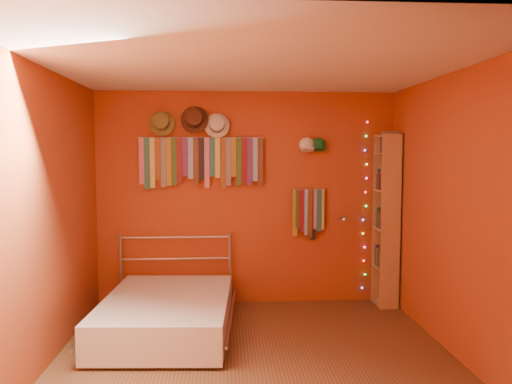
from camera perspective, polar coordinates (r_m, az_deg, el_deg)
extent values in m
plane|color=#50351B|center=(4.49, 0.01, -18.97)|extent=(3.50, 3.50, 0.00)
cube|color=#943517|center=(5.89, -1.06, -0.73)|extent=(3.50, 0.02, 2.50)
cube|color=#943517|center=(4.61, 22.31, -2.56)|extent=(0.02, 3.50, 2.50)
cube|color=#943517|center=(4.41, -23.37, -2.90)|extent=(0.02, 3.50, 2.50)
cube|color=white|center=(4.18, 0.01, 14.29)|extent=(3.50, 3.50, 0.02)
cylinder|color=#A8A8AD|center=(5.82, -6.27, 6.18)|extent=(1.45, 0.01, 0.01)
cube|color=#BF5F79|center=(5.88, -12.95, 3.47)|extent=(0.06, 0.01, 0.54)
cube|color=#1B5F54|center=(5.86, -12.35, 3.20)|extent=(0.06, 0.01, 0.59)
cube|color=#CECE52|center=(5.85, -11.76, 3.27)|extent=(0.06, 0.01, 0.58)
cube|color=brown|center=(5.85, -11.15, 3.74)|extent=(0.06, 0.01, 0.48)
cube|color=navy|center=(5.84, -10.54, 3.33)|extent=(0.06, 0.01, 0.57)
cube|color=olive|center=(5.83, -9.94, 3.43)|extent=(0.06, 0.01, 0.55)
cube|color=#20471C|center=(5.83, -9.32, 3.45)|extent=(0.06, 0.01, 0.55)
cube|color=maroon|center=(5.82, -8.71, 3.59)|extent=(0.06, 0.01, 0.52)
cube|color=#431B6C|center=(5.81, -8.11, 3.99)|extent=(0.06, 0.01, 0.44)
cube|color=#749CCF|center=(5.81, -7.49, 3.84)|extent=(0.06, 0.01, 0.47)
cube|color=#462917|center=(5.80, -6.87, 3.55)|extent=(0.06, 0.01, 0.53)
cube|color=black|center=(5.80, -6.26, 3.79)|extent=(0.06, 0.01, 0.49)
cube|color=#BD5E94|center=(5.81, -5.64, 3.34)|extent=(0.06, 0.01, 0.58)
cube|color=#1B6054|center=(5.80, -5.03, 4.00)|extent=(0.06, 0.01, 0.45)
cube|color=#C4C44E|center=(5.79, -4.41, 3.91)|extent=(0.06, 0.01, 0.46)
cube|color=brown|center=(5.80, -3.79, 3.28)|extent=(0.06, 0.01, 0.59)
cube|color=navy|center=(5.80, -3.18, 3.46)|extent=(0.06, 0.01, 0.56)
cube|color=#886118|center=(5.79, -2.56, 3.99)|extent=(0.06, 0.01, 0.45)
cube|color=#305120|center=(5.80, -1.94, 3.48)|extent=(0.06, 0.01, 0.55)
cube|color=maroon|center=(5.80, -1.33, 3.64)|extent=(0.06, 0.01, 0.52)
cube|color=#411A6A|center=(5.80, -0.71, 3.51)|extent=(0.06, 0.01, 0.55)
cube|color=#6F9EC6|center=(5.81, -0.10, 3.73)|extent=(0.06, 0.01, 0.50)
cube|color=#462217|center=(5.81, 0.52, 3.51)|extent=(0.06, 0.01, 0.55)
cylinder|color=#A8A8AD|center=(5.91, 6.01, 0.30)|extent=(0.40, 0.01, 0.01)
cube|color=olive|center=(5.90, 4.47, -2.40)|extent=(0.06, 0.01, 0.55)
cube|color=#22441B|center=(5.90, 4.83, -1.95)|extent=(0.06, 0.01, 0.46)
cube|color=maroon|center=(5.90, 5.18, -2.03)|extent=(0.06, 0.01, 0.48)
cube|color=#461A69|center=(5.91, 5.50, -2.14)|extent=(0.06, 0.01, 0.50)
cube|color=#6A91BE|center=(5.92, 5.85, -2.33)|extent=(0.06, 0.01, 0.54)
cube|color=#493118|center=(5.92, 6.20, -2.51)|extent=(0.06, 0.01, 0.58)
cube|color=black|center=(5.94, 6.51, -2.59)|extent=(0.06, 0.01, 0.60)
cube|color=#AA5571|center=(5.93, 6.87, -1.98)|extent=(0.06, 0.01, 0.47)
cube|color=#1B5B61|center=(5.93, 7.22, -2.10)|extent=(0.06, 0.01, 0.50)
cube|color=#C3C14E|center=(5.95, 7.53, -2.00)|extent=(0.06, 0.01, 0.48)
cylinder|color=olive|center=(5.85, -10.69, 7.70)|extent=(0.29, 0.07, 0.29)
cylinder|color=olive|center=(5.80, -10.75, 7.84)|extent=(0.17, 0.14, 0.19)
cylinder|color=#332314|center=(5.83, -10.72, 7.77)|extent=(0.18, 0.06, 0.18)
cylinder|color=#452418|center=(5.82, -7.03, 8.19)|extent=(0.32, 0.08, 0.31)
cylinder|color=#452418|center=(5.77, -7.06, 8.35)|extent=(0.19, 0.16, 0.21)
cylinder|color=black|center=(5.80, -7.04, 8.27)|extent=(0.19, 0.06, 0.19)
cylinder|color=beige|center=(5.81, -4.48, 7.57)|extent=(0.29, 0.07, 0.28)
cylinder|color=beige|center=(5.76, -4.49, 7.72)|extent=(0.17, 0.14, 0.19)
cylinder|color=black|center=(5.78, -4.49, 7.64)|extent=(0.18, 0.06, 0.18)
ellipsoid|color=silver|center=(5.89, 5.82, 5.37)|extent=(0.18, 0.14, 0.18)
cube|color=silver|center=(5.78, 5.99, 4.84)|extent=(0.13, 0.10, 0.05)
ellipsoid|color=#176927|center=(5.91, 7.15, 5.38)|extent=(0.17, 0.13, 0.17)
cube|color=#176927|center=(5.81, 7.34, 4.88)|extent=(0.12, 0.09, 0.05)
sphere|color=#FF3333|center=(6.07, 12.61, 7.82)|extent=(0.02, 0.02, 0.02)
sphere|color=#33FF4C|center=(6.06, 12.48, 6.26)|extent=(0.02, 0.02, 0.02)
sphere|color=#4C66FF|center=(6.05, 12.34, 4.69)|extent=(0.02, 0.02, 0.02)
sphere|color=yellow|center=(6.06, 12.54, 3.11)|extent=(0.02, 0.02, 0.02)
sphere|color=#FF4CCC|center=(6.07, 12.52, 1.54)|extent=(0.02, 0.02, 0.02)
sphere|color=#FF3333|center=(6.07, 12.40, -0.02)|extent=(0.02, 0.02, 0.02)
sphere|color=#33FF4C|center=(6.09, 12.47, -1.58)|extent=(0.02, 0.02, 0.02)
sphere|color=#4C66FF|center=(6.10, 12.13, -3.13)|extent=(0.02, 0.02, 0.02)
sphere|color=yellow|center=(6.13, 12.13, -4.67)|extent=(0.02, 0.02, 0.02)
sphere|color=#FF4CCC|center=(6.16, 12.31, -6.19)|extent=(0.02, 0.02, 0.02)
sphere|color=#FF3333|center=(6.19, 12.21, -7.70)|extent=(0.02, 0.02, 0.02)
sphere|color=#33FF4C|center=(6.23, 12.36, -9.19)|extent=(0.02, 0.02, 0.02)
sphere|color=#4C66FF|center=(6.27, 12.02, -10.68)|extent=(0.02, 0.02, 0.02)
cylinder|color=#A8A8AD|center=(6.05, 9.54, -3.02)|extent=(0.03, 0.03, 0.03)
cylinder|color=#A8A8AD|center=(5.94, 9.78, -2.89)|extent=(0.01, 0.24, 0.08)
sphere|color=white|center=(5.82, 10.06, -3.14)|extent=(0.06, 0.06, 0.06)
cube|color=#AD854E|center=(5.85, 15.22, -3.40)|extent=(0.24, 0.02, 2.00)
cube|color=#AD854E|center=(6.15, 14.26, -2.99)|extent=(0.24, 0.02, 2.00)
cube|color=#AD854E|center=(6.03, 15.76, -3.17)|extent=(0.02, 0.34, 2.00)
cube|color=#AD854E|center=(6.20, 14.54, -12.20)|extent=(0.24, 0.32, 0.02)
cube|color=#AD854E|center=(6.09, 14.62, -8.32)|extent=(0.24, 0.32, 0.02)
cube|color=#AD854E|center=(6.01, 14.71, -4.14)|extent=(0.24, 0.32, 0.02)
cube|color=#AD854E|center=(5.96, 14.79, 0.14)|extent=(0.24, 0.32, 0.02)
cube|color=#AD854E|center=(5.94, 14.88, 4.28)|extent=(0.24, 0.32, 0.02)
cube|color=#AD854E|center=(5.95, 14.92, 6.21)|extent=(0.24, 0.32, 0.02)
cylinder|color=#A8A8AD|center=(6.04, -15.18, -8.66)|extent=(0.03, 0.03, 0.86)
cylinder|color=#A8A8AD|center=(5.92, -2.99, -8.78)|extent=(0.03, 0.03, 0.86)
cylinder|color=#A8A8AD|center=(5.98, -9.14, -9.82)|extent=(1.26, 0.02, 0.02)
cylinder|color=#A8A8AD|center=(5.92, -9.17, -7.54)|extent=(1.26, 0.02, 0.02)
cylinder|color=#A8A8AD|center=(5.87, -9.20, -5.13)|extent=(1.26, 0.02, 0.02)
cube|color=beige|center=(5.14, -10.12, -13.55)|extent=(1.30, 1.78, 0.34)
cylinder|color=#A8A8AD|center=(5.26, -17.16, -13.51)|extent=(0.13, 1.71, 0.03)
cylinder|color=#A8A8AD|center=(5.12, -2.88, -13.82)|extent=(0.13, 1.71, 0.03)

